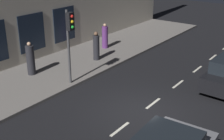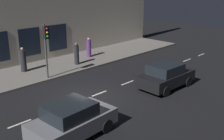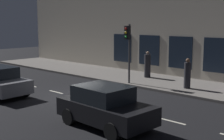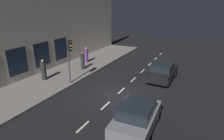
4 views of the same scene
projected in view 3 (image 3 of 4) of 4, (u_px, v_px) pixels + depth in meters
ground_plane at (74, 97)px, 16.98m from camera, size 60.00×60.00×0.00m
sidewalk at (145, 80)px, 21.46m from camera, size 4.50×32.00×0.15m
building_facade at (167, 17)px, 22.64m from camera, size 0.65×32.00×8.68m
lane_centre_line at (86, 100)px, 16.30m from camera, size 0.12×27.20×0.01m
traffic_light at (128, 42)px, 19.45m from camera, size 0.47×0.32×3.69m
parked_car_0 at (105, 107)px, 12.07m from camera, size 2.04×3.95×1.58m
pedestrian_1 at (147, 65)px, 21.88m from camera, size 0.61×0.61×1.81m
pedestrian_2 at (187, 74)px, 18.28m from camera, size 0.54×0.54×1.75m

